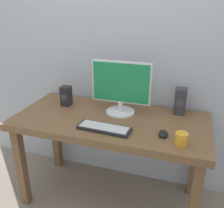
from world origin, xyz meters
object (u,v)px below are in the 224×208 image
at_px(desk, 110,129).
at_px(speaker_left, 66,96).
at_px(speaker_right, 180,101).
at_px(coffee_mug, 181,139).
at_px(keyboard_primary, 104,128).
at_px(mouse, 163,134).
at_px(monitor, 121,88).

height_order(desk, speaker_left, speaker_left).
bearing_deg(speaker_right, speaker_left, -172.32).
height_order(speaker_right, speaker_left, speaker_right).
distance_m(desk, coffee_mug, 0.60).
xyz_separation_m(desk, speaker_left, (-0.44, 0.13, 0.18)).
height_order(keyboard_primary, mouse, mouse).
xyz_separation_m(desk, coffee_mug, (0.54, -0.22, 0.14)).
bearing_deg(keyboard_primary, mouse, 5.91).
bearing_deg(desk, mouse, -19.32).
bearing_deg(coffee_mug, speaker_right, 95.28).
distance_m(desk, speaker_left, 0.50).
xyz_separation_m(speaker_right, speaker_left, (-0.94, -0.13, -0.02)).
bearing_deg(speaker_left, coffee_mug, -19.82).
bearing_deg(keyboard_primary, coffee_mug, -3.74).
height_order(monitor, mouse, monitor).
distance_m(desk, speaker_right, 0.60).
bearing_deg(mouse, desk, 152.23).
relative_size(keyboard_primary, speaker_left, 2.26).
relative_size(monitor, speaker_right, 2.26).
relative_size(monitor, mouse, 4.95).
height_order(desk, keyboard_primary, keyboard_primary).
xyz_separation_m(desk, monitor, (0.05, 0.13, 0.31)).
bearing_deg(keyboard_primary, desk, 95.19).
xyz_separation_m(desk, mouse, (0.42, -0.15, 0.11)).
bearing_deg(coffee_mug, mouse, 147.62).
distance_m(desk, keyboard_primary, 0.22).
bearing_deg(speaker_right, mouse, -100.59).
distance_m(speaker_left, coffee_mug, 1.05).
height_order(desk, mouse, mouse).
relative_size(desk, mouse, 15.68).
relative_size(keyboard_primary, mouse, 4.03).
bearing_deg(coffee_mug, desk, 157.54).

